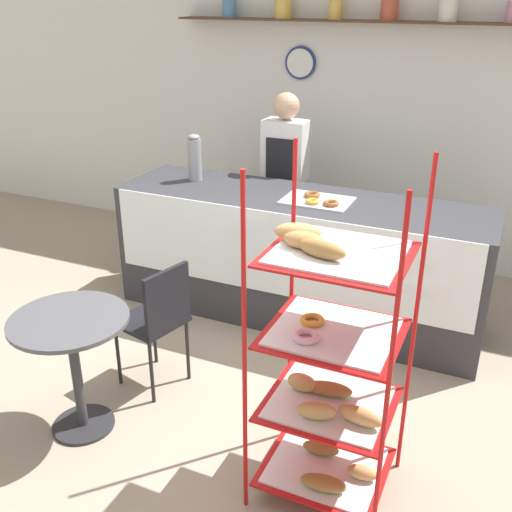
# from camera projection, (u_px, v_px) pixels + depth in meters

# --- Properties ---
(ground_plane) EXTENTS (14.00, 14.00, 0.00)m
(ground_plane) POSITION_uv_depth(u_px,v_px,m) (228.00, 401.00, 3.86)
(ground_plane) COLOR gray
(back_wall) EXTENTS (10.00, 0.30, 2.70)m
(back_wall) POSITION_uv_depth(u_px,v_px,m) (356.00, 114.00, 5.57)
(back_wall) COLOR white
(back_wall) RESTS_ON ground_plane
(display_counter) EXTENTS (2.87, 0.78, 0.99)m
(display_counter) POSITION_uv_depth(u_px,v_px,m) (299.00, 258.00, 4.70)
(display_counter) COLOR #333338
(display_counter) RESTS_ON ground_plane
(pastry_rack) EXTENTS (0.68, 0.61, 1.78)m
(pastry_rack) POSITION_uv_depth(u_px,v_px,m) (329.00, 367.00, 2.89)
(pastry_rack) COLOR #B71414
(pastry_rack) RESTS_ON ground_plane
(person_worker) EXTENTS (0.37, 0.23, 1.66)m
(person_worker) POSITION_uv_depth(u_px,v_px,m) (285.00, 179.00, 5.22)
(person_worker) COLOR #282833
(person_worker) RESTS_ON ground_plane
(cafe_table) EXTENTS (0.67, 0.67, 0.75)m
(cafe_table) POSITION_uv_depth(u_px,v_px,m) (73.00, 347.00, 3.41)
(cafe_table) COLOR #262628
(cafe_table) RESTS_ON ground_plane
(cafe_chair) EXTENTS (0.46, 0.46, 0.88)m
(cafe_chair) POSITION_uv_depth(u_px,v_px,m) (159.00, 315.00, 3.79)
(cafe_chair) COLOR black
(cafe_chair) RESTS_ON ground_plane
(coffee_carafe) EXTENTS (0.11, 0.11, 0.38)m
(coffee_carafe) POSITION_uv_depth(u_px,v_px,m) (195.00, 158.00, 4.85)
(coffee_carafe) COLOR gray
(coffee_carafe) RESTS_ON display_counter
(donut_tray_counter) EXTENTS (0.50, 0.36, 0.05)m
(donut_tray_counter) POSITION_uv_depth(u_px,v_px,m) (318.00, 200.00, 4.41)
(donut_tray_counter) COLOR silver
(donut_tray_counter) RESTS_ON display_counter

